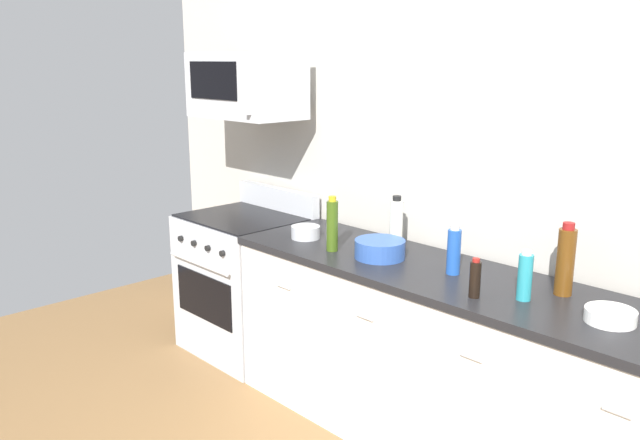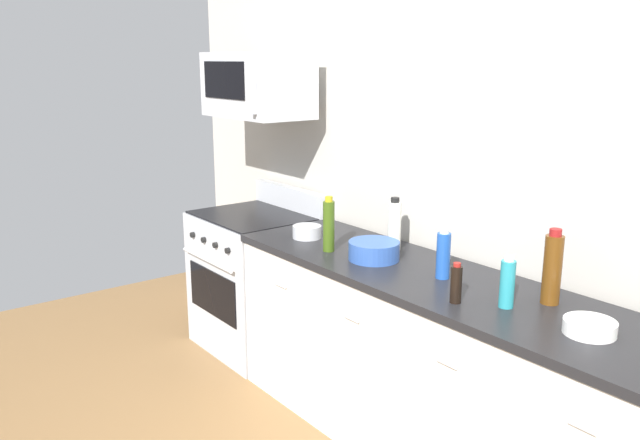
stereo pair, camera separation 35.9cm
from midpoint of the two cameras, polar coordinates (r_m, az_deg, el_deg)
The scene contains 13 objects.
back_wall at distance 3.30m, azimuth 19.24°, elevation 3.39°, with size 5.65×0.10×2.70m, color #B7B2A8.
counter_unit at distance 3.25m, azimuth 13.87°, elevation -12.95°, with size 2.56×0.66×0.92m.
range_oven at distance 4.38m, azimuth -3.31°, elevation -5.31°, with size 0.76×0.69×1.07m.
microwave at distance 4.16m, azimuth -3.04°, elevation 11.72°, with size 0.74×0.44×0.40m.
bottle_vinegar_white at distance 3.48m, azimuth 9.48°, elevation -0.48°, with size 0.07×0.07×0.28m.
bottle_wine_amber at distance 2.91m, azimuth 23.06°, elevation -3.97°, with size 0.08×0.08×0.32m.
bottle_olive_oil at distance 3.41m, azimuth 3.78°, elevation -0.50°, with size 0.06×0.06×0.29m.
bottle_soy_sauce_dark at distance 2.80m, azimuth 15.47°, elevation -5.46°, with size 0.05×0.05×0.17m.
bottle_soda_blue at distance 3.08m, azimuth 14.05°, elevation -3.02°, with size 0.06×0.06×0.24m.
bottle_dish_soap at distance 2.81m, azimuth 19.65°, elevation -5.28°, with size 0.06×0.06×0.22m.
bowl_white_ceramic at distance 2.70m, azimuth 26.16°, elevation -8.44°, with size 0.19×0.19×0.05m.
bowl_steel_prep at distance 3.69m, azimuth 1.64°, elevation -1.04°, with size 0.16×0.16×0.07m.
bowl_blue_mixing at distance 3.32m, azimuth 7.85°, elevation -2.66°, with size 0.26×0.26×0.09m.
Camera 2 is at (1.88, -2.19, 1.91)m, focal length 36.58 mm.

